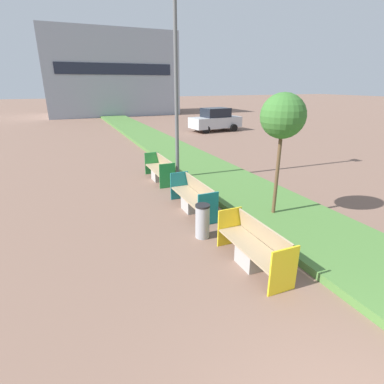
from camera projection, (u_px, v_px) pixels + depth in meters
name	position (u px, v px, depth m)	size (l,w,h in m)	color
planter_grass_strip	(196.00, 164.00, 14.39)	(2.80, 120.00, 0.18)	#4C7A38
building_backdrop	(110.00, 75.00, 37.46)	(15.27, 8.77, 9.57)	#939EAD
bench_yellow_frame	(254.00, 250.00, 6.42)	(0.65, 2.02, 0.94)	#9E9B96
bench_teal_frame	(193.00, 199.00, 9.24)	(0.65, 2.25, 0.94)	#9E9B96
bench_green_frame	(160.00, 171.00, 12.16)	(0.65, 2.11, 0.94)	#9E9B96
litter_bin	(202.00, 221.00, 7.58)	(0.37, 0.37, 0.89)	#9EA0A5
street_lamp_post	(176.00, 58.00, 10.61)	(0.24, 0.44, 8.35)	#56595B
sapling_tree_near	(283.00, 117.00, 7.83)	(1.19, 1.19, 3.53)	brown
parked_car_distant	(215.00, 120.00, 24.63)	(4.36, 2.17, 1.86)	#B7BABF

